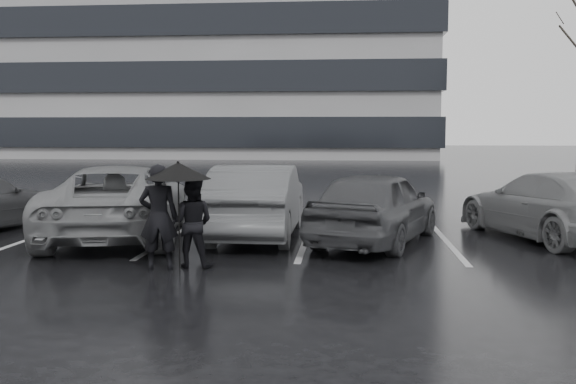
# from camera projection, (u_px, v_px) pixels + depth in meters

# --- Properties ---
(ground) EXTENTS (160.00, 160.00, 0.00)m
(ground) POSITION_uv_depth(u_px,v_px,m) (261.00, 263.00, 10.67)
(ground) COLOR black
(ground) RESTS_ON ground
(car_main) EXTENTS (3.03, 4.58, 1.45)m
(car_main) POSITION_uv_depth(u_px,v_px,m) (376.00, 206.00, 12.49)
(car_main) COLOR black
(car_main) RESTS_ON ground
(car_west_a) EXTENTS (1.60, 4.56, 1.50)m
(car_west_a) POSITION_uv_depth(u_px,v_px,m) (257.00, 201.00, 13.24)
(car_west_a) COLOR #313133
(car_west_a) RESTS_ON ground
(car_west_b) EXTENTS (3.45, 5.74, 1.49)m
(car_west_b) POSITION_uv_depth(u_px,v_px,m) (119.00, 201.00, 13.16)
(car_west_b) COLOR #535356
(car_west_b) RESTS_ON ground
(car_east) EXTENTS (3.33, 5.12, 1.38)m
(car_east) POSITION_uv_depth(u_px,v_px,m) (551.00, 205.00, 12.97)
(car_east) COLOR #535356
(car_east) RESTS_ON ground
(pedestrian_left) EXTENTS (0.67, 0.49, 1.68)m
(pedestrian_left) POSITION_uv_depth(u_px,v_px,m) (159.00, 217.00, 10.15)
(pedestrian_left) COLOR black
(pedestrian_left) RESTS_ON ground
(pedestrian_right) EXTENTS (0.74, 0.60, 1.45)m
(pedestrian_right) POSITION_uv_depth(u_px,v_px,m) (192.00, 223.00, 10.32)
(pedestrian_right) COLOR black
(pedestrian_right) RESTS_ON ground
(umbrella) EXTENTS (1.02, 1.02, 1.73)m
(umbrella) POSITION_uv_depth(u_px,v_px,m) (178.00, 171.00, 9.98)
(umbrella) COLOR black
(umbrella) RESTS_ON ground
(stall_stripes) EXTENTS (19.72, 5.00, 0.00)m
(stall_stripes) POSITION_uv_depth(u_px,v_px,m) (239.00, 237.00, 13.22)
(stall_stripes) COLOR #AAAAAD
(stall_stripes) RESTS_ON ground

